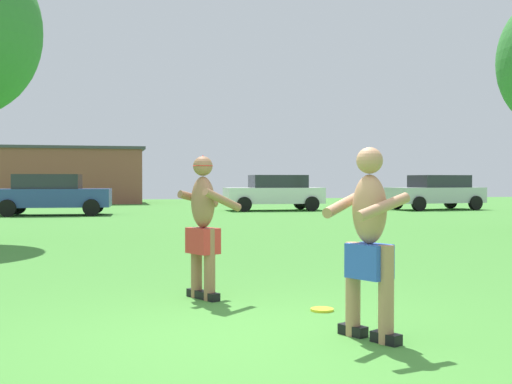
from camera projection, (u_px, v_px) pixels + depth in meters
ground_plane at (253, 338)px, 5.46m from camera, size 80.00×80.00×0.00m
player_with_cap at (203, 221)px, 7.24m from camera, size 0.73×0.79×1.64m
player_in_blue at (369, 239)px, 5.38m from camera, size 0.72×0.77×1.63m
frisbee at (322, 310)px, 6.59m from camera, size 0.24×0.24×0.03m
car_blue_near_post at (52, 194)px, 24.54m from camera, size 4.42×2.28×1.58m
car_silver_mid_lot at (436, 192)px, 29.17m from camera, size 4.48×2.43×1.58m
car_white_far_end at (275, 192)px, 28.39m from camera, size 4.35×2.12×1.58m
outbuilding_behind_lot at (57, 175)px, 37.06m from camera, size 9.86×4.88×3.26m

